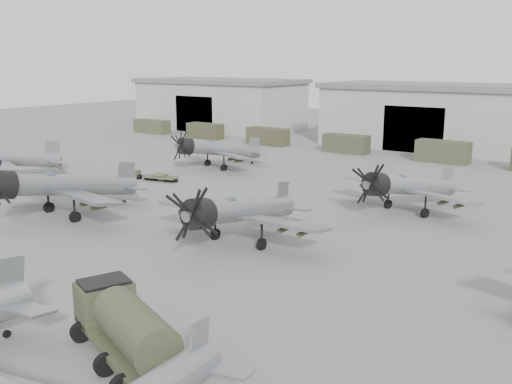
% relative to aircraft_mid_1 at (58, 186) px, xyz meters
% --- Properties ---
extents(ground, '(220.00, 220.00, 0.00)m').
position_rel_aircraft_mid_1_xyz_m(ground, '(10.16, -8.58, -2.47)').
color(ground, '#62625F').
rests_on(ground, ground).
extents(hangar_left, '(29.00, 14.80, 8.70)m').
position_rel_aircraft_mid_1_xyz_m(hangar_left, '(-27.84, 53.39, 1.90)').
color(hangar_left, '#AAABA0').
rests_on(hangar_left, ground).
extents(hangar_center, '(29.00, 14.80, 8.70)m').
position_rel_aircraft_mid_1_xyz_m(hangar_center, '(10.16, 53.39, 1.90)').
color(hangar_center, '#AAABA0').
rests_on(hangar_center, ground).
extents(support_truck_0, '(6.65, 2.20, 2.19)m').
position_rel_aircraft_mid_1_xyz_m(support_truck_0, '(-32.76, 41.42, -1.37)').
color(support_truck_0, '#44472E').
rests_on(support_truck_0, ground).
extents(support_truck_1, '(5.92, 2.20, 2.33)m').
position_rel_aircraft_mid_1_xyz_m(support_truck_1, '(-21.07, 41.42, -1.30)').
color(support_truck_1, '#3C3C27').
rests_on(support_truck_1, ground).
extents(support_truck_2, '(6.22, 2.20, 2.42)m').
position_rel_aircraft_mid_1_xyz_m(support_truck_2, '(-9.25, 41.42, -1.26)').
color(support_truck_2, '#3D3E28').
rests_on(support_truck_2, ground).
extents(support_truck_3, '(5.99, 2.20, 2.38)m').
position_rel_aircraft_mid_1_xyz_m(support_truck_3, '(3.17, 41.42, -1.28)').
color(support_truck_3, '#3C422B').
rests_on(support_truck_3, ground).
extents(support_truck_4, '(6.13, 2.20, 2.58)m').
position_rel_aircraft_mid_1_xyz_m(support_truck_4, '(15.85, 41.42, -1.18)').
color(support_truck_4, '#40442C').
rests_on(support_truck_4, ground).
extents(aircraft_mid_1, '(13.68, 12.31, 5.43)m').
position_rel_aircraft_mid_1_xyz_m(aircraft_mid_1, '(0.00, 0.00, 0.00)').
color(aircraft_mid_1, gray).
rests_on(aircraft_mid_1, ground).
extents(aircraft_mid_2, '(12.42, 11.18, 4.99)m').
position_rel_aircraft_mid_1_xyz_m(aircraft_mid_2, '(15.12, 2.61, -0.20)').
color(aircraft_mid_2, gray).
rests_on(aircraft_mid_2, ground).
extents(aircraft_far_0, '(11.87, 10.70, 4.78)m').
position_rel_aircraft_mid_1_xyz_m(aircraft_far_0, '(-3.53, 22.70, -0.30)').
color(aircraft_far_0, gray).
rests_on(aircraft_far_0, ground).
extents(aircraft_far_1, '(11.88, 10.69, 4.75)m').
position_rel_aircraft_mid_1_xyz_m(aircraft_far_1, '(20.98, 16.70, -0.31)').
color(aircraft_far_1, gray).
rests_on(aircraft_far_1, ground).
extents(fuel_tanker, '(7.33, 4.66, 2.69)m').
position_rel_aircraft_mid_1_xyz_m(fuel_tanker, '(20.53, -11.53, -0.93)').
color(fuel_tanker, '#3D432C').
rests_on(fuel_tanker, ground).
extents(tug_trailer, '(6.11, 2.41, 1.21)m').
position_rel_aircraft_mid_1_xyz_m(tug_trailer, '(-5.54, 13.76, -2.02)').
color(tug_trailer, '#444B31').
rests_on(tug_trailer, ground).
extents(ground_crew, '(0.66, 0.77, 1.79)m').
position_rel_aircraft_mid_1_xyz_m(ground_crew, '(-17.31, 12.47, -1.57)').
color(ground_crew, '#494B31').
rests_on(ground_crew, ground).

